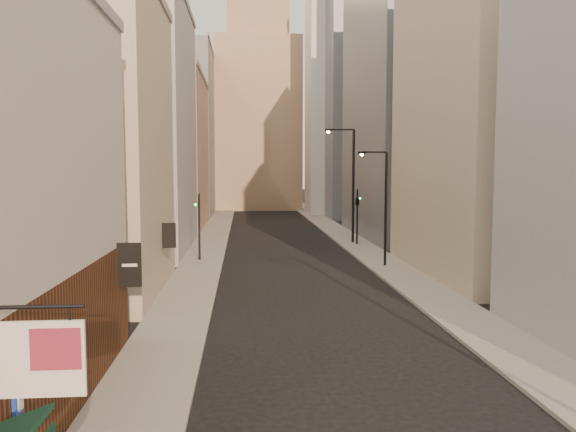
# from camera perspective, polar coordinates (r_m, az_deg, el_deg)

# --- Properties ---
(sidewalk_left) EXTENTS (3.00, 140.00, 0.15)m
(sidewalk_left) POSITION_cam_1_polar(r_m,az_deg,el_deg) (60.40, -7.37, -1.60)
(sidewalk_left) COLOR gray
(sidewalk_left) RESTS_ON ground
(sidewalk_right) EXTENTS (3.00, 140.00, 0.15)m
(sidewalk_right) POSITION_cam_1_polar(r_m,az_deg,el_deg) (61.14, 4.90, -1.50)
(sidewalk_right) COLOR gray
(sidewalk_right) RESTS_ON ground
(left_bldg_beige) EXTENTS (8.00, 12.00, 16.00)m
(left_bldg_beige) POSITION_cam_1_polar(r_m,az_deg,el_deg) (32.13, -20.07, 6.65)
(left_bldg_beige) COLOR tan
(left_bldg_beige) RESTS_ON ground
(left_bldg_grey) EXTENTS (8.00, 16.00, 20.00)m
(left_bldg_grey) POSITION_cam_1_polar(r_m,az_deg,el_deg) (47.82, -14.96, 8.50)
(left_bldg_grey) COLOR #99989D
(left_bldg_grey) RESTS_ON ground
(left_bldg_tan) EXTENTS (8.00, 18.00, 17.00)m
(left_bldg_tan) POSITION_cam_1_polar(r_m,az_deg,el_deg) (65.53, -12.07, 6.21)
(left_bldg_tan) COLOR #A07D63
(left_bldg_tan) RESTS_ON ground
(left_bldg_wingrid) EXTENTS (8.00, 20.00, 24.00)m
(left_bldg_wingrid) POSITION_cam_1_polar(r_m,az_deg,el_deg) (85.53, -10.33, 8.25)
(left_bldg_wingrid) COLOR gray
(left_bldg_wingrid) RESTS_ON ground
(right_bldg_beige) EXTENTS (8.00, 16.00, 20.00)m
(right_bldg_beige) POSITION_cam_1_polar(r_m,az_deg,el_deg) (38.34, 19.55, 9.33)
(right_bldg_beige) COLOR tan
(right_bldg_beige) RESTS_ON ground
(right_bldg_wingrid) EXTENTS (8.00, 20.00, 26.00)m
(right_bldg_wingrid) POSITION_cam_1_polar(r_m,az_deg,el_deg) (57.41, 11.35, 10.94)
(right_bldg_wingrid) COLOR gray
(right_bldg_wingrid) RESTS_ON ground
(highrise) EXTENTS (21.00, 23.00, 51.20)m
(highrise) POSITION_cam_1_polar(r_m,az_deg,el_deg) (87.72, 10.23, 17.18)
(highrise) COLOR gray
(highrise) RESTS_ON ground
(clock_tower) EXTENTS (14.00, 14.00, 44.90)m
(clock_tower) POSITION_cam_1_polar(r_m,az_deg,el_deg) (97.58, -3.09, 11.21)
(clock_tower) COLOR #A07D63
(clock_tower) RESTS_ON ground
(white_tower) EXTENTS (8.00, 8.00, 41.50)m
(white_tower) POSITION_cam_1_polar(r_m,az_deg,el_deg) (84.85, 4.79, 12.82)
(white_tower) COLOR silver
(white_tower) RESTS_ON ground
(streetlamp_mid) EXTENTS (2.09, 0.39, 7.98)m
(streetlamp_mid) POSITION_cam_1_polar(r_m,az_deg,el_deg) (38.93, 9.62, 1.45)
(streetlamp_mid) COLOR black
(streetlamp_mid) RESTS_ON ground
(streetlamp_far) EXTENTS (2.72, 0.45, 10.36)m
(streetlamp_far) POSITION_cam_1_polar(r_m,az_deg,el_deg) (50.87, 6.35, 3.80)
(streetlamp_far) COLOR black
(streetlamp_far) RESTS_ON ground
(traffic_light_left) EXTENTS (0.55, 0.43, 5.00)m
(traffic_light_left) POSITION_cam_1_polar(r_m,az_deg,el_deg) (41.41, -9.03, 0.19)
(traffic_light_left) COLOR black
(traffic_light_left) RESTS_ON ground
(traffic_light_right) EXTENTS (0.74, 0.74, 5.00)m
(traffic_light_right) POSITION_cam_1_polar(r_m,az_deg,el_deg) (49.75, 7.06, 1.34)
(traffic_light_right) COLOR black
(traffic_light_right) RESTS_ON ground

